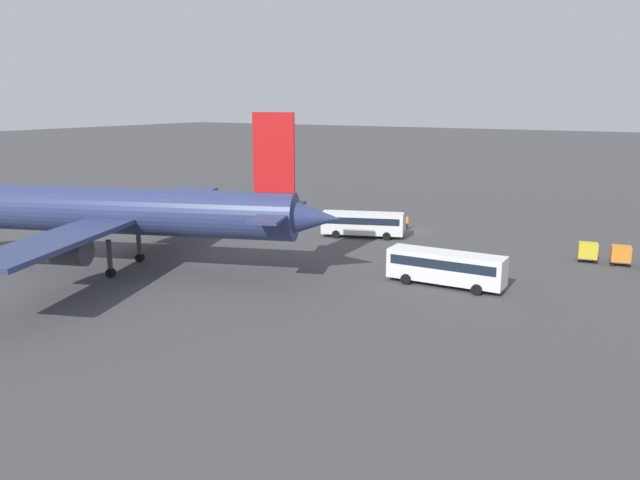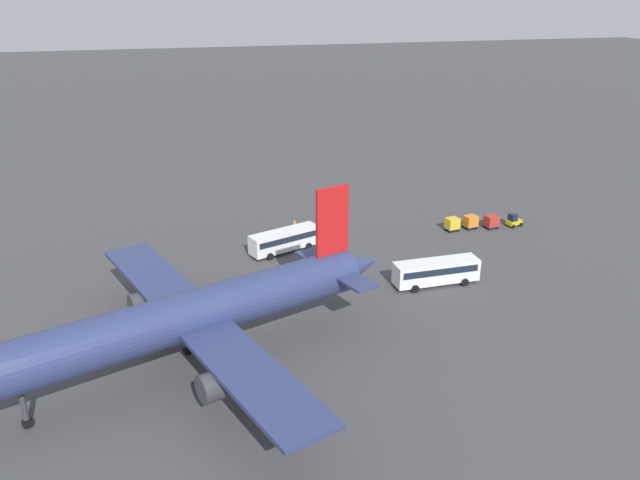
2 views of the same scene
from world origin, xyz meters
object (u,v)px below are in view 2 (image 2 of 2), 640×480
airplane (182,319)px  worker_person (295,226)px  shuttle_bus_near (284,239)px  baggage_tug (514,220)px  cargo_cart_yellow (452,224)px  shuttle_bus_far (436,271)px  cargo_cart_orange (471,221)px  cargo_cart_red (492,221)px

airplane → worker_person: airplane is taller
shuttle_bus_near → worker_person: 7.89m
baggage_tug → worker_person: (33.54, -6.54, -0.07)m
airplane → cargo_cart_yellow: size_ratio=20.70×
shuttle_bus_far → cargo_cart_orange: size_ratio=4.84×
baggage_tug → worker_person: baggage_tug is taller
cargo_cart_red → cargo_cart_yellow: (6.38, -0.50, 0.00)m
airplane → worker_person: size_ratio=26.82×
airplane → shuttle_bus_near: bearing=-139.4°
cargo_cart_orange → shuttle_bus_far: bearing=51.1°
shuttle_bus_far → baggage_tug: bearing=-143.3°
shuttle_bus_far → cargo_cart_yellow: shuttle_bus_far is taller
cargo_cart_red → shuttle_bus_far: bearing=43.7°
worker_person → cargo_cart_red: cargo_cart_red is taller
worker_person → airplane: bearing=61.6°
baggage_tug → cargo_cart_orange: bearing=-22.3°
cargo_cart_orange → cargo_cart_yellow: (3.19, 0.22, 0.00)m
worker_person → cargo_cart_red: 30.44m
baggage_tug → airplane: bearing=12.1°
cargo_cart_red → cargo_cart_orange: bearing=-12.8°
cargo_cart_orange → cargo_cart_red: bearing=167.2°
shuttle_bus_far → worker_person: shuttle_bus_far is taller
cargo_cart_yellow → cargo_cart_orange: bearing=-176.1°
airplane → baggage_tug: (-51.87, -27.31, -5.03)m
cargo_cart_orange → shuttle_bus_near: bearing=2.8°
cargo_cart_yellow → shuttle_bus_near: bearing=2.7°
worker_person → cargo_cart_yellow: bearing=165.7°
cargo_cart_red → cargo_cart_orange: size_ratio=1.00×
baggage_tug → cargo_cart_red: 3.80m
shuttle_bus_far → cargo_cart_yellow: bearing=-122.9°
shuttle_bus_near → airplane: bearing=40.2°
baggage_tug → shuttle_bus_near: bearing=-14.6°
shuttle_bus_near → worker_person: bearing=-133.0°
cargo_cart_orange → cargo_cart_yellow: bearing=3.9°
cargo_cart_yellow → cargo_cart_red: bearing=175.5°
shuttle_bus_near → worker_person: (-3.06, -7.20, -1.01)m
worker_person → shuttle_bus_far: bearing=120.8°
shuttle_bus_near → cargo_cart_orange: shuttle_bus_near is taller
baggage_tug → worker_person: bearing=-26.7°
airplane → cargo_cart_orange: bearing=-167.5°
airplane → worker_person: (-18.33, -33.84, -5.10)m
cargo_cart_orange → cargo_cart_yellow: 3.20m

